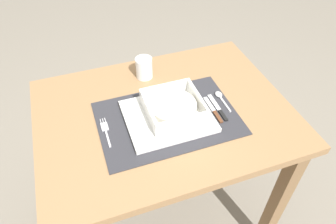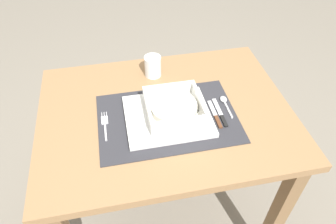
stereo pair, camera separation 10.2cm
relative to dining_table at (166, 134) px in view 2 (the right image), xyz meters
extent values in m
plane|color=gray|center=(0.00, 0.00, -0.61)|extent=(6.00, 6.00, 0.00)
cube|color=#936D47|center=(0.00, 0.00, 0.11)|extent=(0.86, 0.65, 0.03)
cube|color=brown|center=(0.38, -0.27, -0.26)|extent=(0.05, 0.05, 0.70)
cube|color=brown|center=(-0.38, 0.27, -0.26)|extent=(0.05, 0.05, 0.70)
cube|color=brown|center=(0.38, 0.27, -0.26)|extent=(0.05, 0.05, 0.70)
cube|color=#2D2D33|center=(0.00, -0.04, 0.12)|extent=(0.46, 0.32, 0.00)
cube|color=white|center=(0.00, -0.04, 0.13)|extent=(0.28, 0.24, 0.02)
cube|color=white|center=(0.02, -0.03, 0.15)|extent=(0.18, 0.18, 0.01)
cube|color=white|center=(-0.06, -0.03, 0.17)|extent=(0.01, 0.18, 0.05)
cube|color=white|center=(0.11, -0.03, 0.17)|extent=(0.01, 0.18, 0.05)
cube|color=white|center=(0.02, -0.12, 0.17)|extent=(0.16, 0.01, 0.05)
cube|color=white|center=(0.02, 0.05, 0.17)|extent=(0.16, 0.01, 0.05)
cylinder|color=silver|center=(0.02, -0.03, 0.16)|extent=(0.15, 0.15, 0.03)
cube|color=silver|center=(-0.21, -0.06, 0.13)|extent=(0.01, 0.07, 0.00)
cube|color=silver|center=(-0.21, -0.01, 0.13)|extent=(0.02, 0.04, 0.00)
cylinder|color=silver|center=(-0.22, 0.02, 0.13)|extent=(0.00, 0.02, 0.00)
cylinder|color=silver|center=(-0.21, 0.02, 0.13)|extent=(0.00, 0.02, 0.00)
cylinder|color=silver|center=(-0.20, 0.02, 0.13)|extent=(0.00, 0.02, 0.00)
cube|color=silver|center=(0.21, -0.05, 0.13)|extent=(0.01, 0.08, 0.00)
ellipsoid|color=silver|center=(0.21, 0.01, 0.13)|extent=(0.02, 0.03, 0.01)
cube|color=black|center=(0.18, -0.09, 0.13)|extent=(0.01, 0.05, 0.01)
cube|color=silver|center=(0.18, -0.02, 0.13)|extent=(0.01, 0.09, 0.00)
cube|color=#59331E|center=(0.16, -0.09, 0.13)|extent=(0.01, 0.06, 0.01)
cube|color=silver|center=(0.16, -0.03, 0.13)|extent=(0.01, 0.08, 0.00)
cylinder|color=white|center=(-0.01, 0.21, 0.16)|extent=(0.06, 0.06, 0.08)
cylinder|color=gold|center=(-0.01, 0.21, 0.15)|extent=(0.05, 0.05, 0.04)
camera|label=1|loc=(-0.24, -0.73, 0.87)|focal=33.27mm
camera|label=2|loc=(-0.14, -0.76, 0.87)|focal=33.27mm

